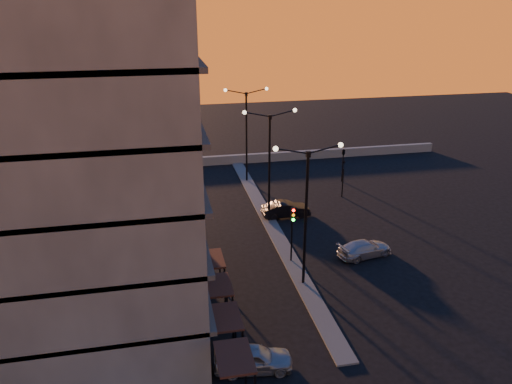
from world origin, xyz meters
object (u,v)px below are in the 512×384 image
(streetlamp_mid, at_px, (269,158))
(traffic_light_main, at_px, (293,226))
(car_hatchback, at_px, (253,358))
(car_sedan, at_px, (286,209))
(car_wagon, at_px, (365,249))

(streetlamp_mid, xyz_separation_m, traffic_light_main, (0.00, -7.13, -2.70))
(car_hatchback, relative_size, car_sedan, 0.97)
(car_wagon, bearing_deg, streetlamp_mid, 24.18)
(streetlamp_mid, distance_m, car_hatchback, 18.58)
(car_hatchback, bearing_deg, streetlamp_mid, -8.43)
(traffic_light_main, bearing_deg, car_wagon, -1.38)
(streetlamp_mid, xyz_separation_m, car_hatchback, (-4.81, -17.26, -4.91))
(car_wagon, bearing_deg, traffic_light_main, 75.89)
(streetlamp_mid, height_order, car_wagon, streetlamp_mid)
(traffic_light_main, bearing_deg, car_sedan, 78.02)
(streetlamp_mid, bearing_deg, car_wagon, -53.09)
(car_wagon, bearing_deg, car_hatchback, 121.52)
(streetlamp_mid, height_order, car_hatchback, streetlamp_mid)
(traffic_light_main, xyz_separation_m, car_hatchback, (-4.81, -10.13, -2.21))
(traffic_light_main, xyz_separation_m, car_sedan, (1.65, 7.80, -2.21))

